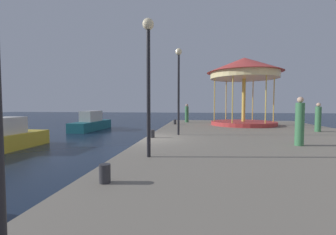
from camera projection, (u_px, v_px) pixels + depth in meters
ground_plane at (145, 154)px, 11.62m from camera, size 120.00×120.00×0.00m
quay_dock at (272, 149)px, 10.81m from camera, size 12.15×27.38×0.80m
motorboat_teal at (91, 123)px, 22.45m from camera, size 1.73×5.90×1.85m
carousel at (244, 75)px, 18.61m from camera, size 5.95×5.95×5.43m
lamp_post_mid_promenade at (148, 63)px, 7.20m from camera, size 0.36×0.36×4.32m
lamp_post_far_end at (179, 77)px, 12.54m from camera, size 0.36×0.36×4.69m
bollard_north at (105, 173)px, 4.91m from camera, size 0.24×0.24×0.40m
bollard_south at (152, 134)px, 11.63m from camera, size 0.24×0.24×0.40m
bollard_center at (175, 122)px, 19.52m from camera, size 0.24×0.24×0.40m
person_near_carousel at (300, 123)px, 9.35m from camera, size 0.34×0.34×1.98m
person_mid_promenade at (318, 118)px, 14.20m from camera, size 0.34×0.34×1.78m
person_far_corner at (187, 114)px, 21.76m from camera, size 0.34×0.34×1.73m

